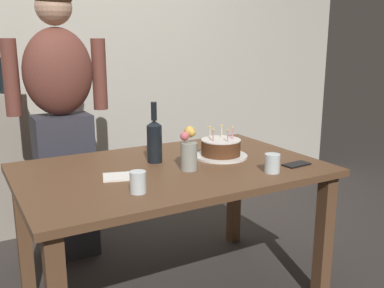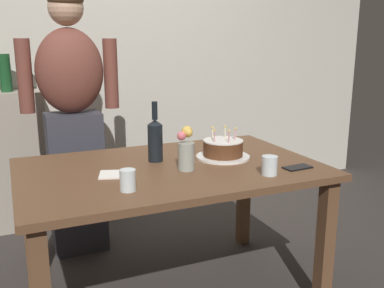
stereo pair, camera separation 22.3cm
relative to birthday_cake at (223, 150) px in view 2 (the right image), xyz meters
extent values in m
cube|color=beige|center=(-0.32, 1.52, 0.51)|extent=(5.20, 0.10, 2.60)
cube|color=brown|center=(-0.32, -0.03, -0.06)|extent=(1.50, 0.96, 0.03)
cube|color=brown|center=(0.36, -0.44, -0.43)|extent=(0.07, 0.07, 0.70)
cube|color=brown|center=(-1.00, 0.38, -0.43)|extent=(0.07, 0.07, 0.70)
cube|color=brown|center=(0.36, 0.38, -0.43)|extent=(0.07, 0.07, 0.70)
cylinder|color=white|center=(0.00, 0.00, -0.04)|extent=(0.29, 0.29, 0.01)
cylinder|color=#512D19|center=(0.00, 0.00, 0.01)|extent=(0.21, 0.21, 0.08)
cylinder|color=silver|center=(0.00, 0.00, 0.05)|extent=(0.22, 0.22, 0.01)
cylinder|color=pink|center=(0.06, -0.02, 0.08)|extent=(0.01, 0.01, 0.06)
sphere|color=#F9C64C|center=(0.06, -0.02, 0.12)|extent=(0.01, 0.01, 0.01)
cylinder|color=beige|center=(0.04, 0.05, 0.08)|extent=(0.01, 0.01, 0.06)
sphere|color=#F9C64C|center=(0.04, 0.05, 0.12)|extent=(0.01, 0.01, 0.01)
cylinder|color=beige|center=(-0.04, 0.05, 0.08)|extent=(0.01, 0.01, 0.06)
sphere|color=#F9C64C|center=(-0.04, 0.05, 0.12)|extent=(0.01, 0.01, 0.01)
cylinder|color=pink|center=(-0.06, -0.02, 0.08)|extent=(0.01, 0.01, 0.06)
sphere|color=#F9C64C|center=(-0.06, -0.02, 0.12)|extent=(0.01, 0.01, 0.01)
cylinder|color=pink|center=(0.00, -0.07, 0.08)|extent=(0.01, 0.01, 0.06)
sphere|color=#F9C64C|center=(0.00, -0.07, 0.12)|extent=(0.01, 0.01, 0.01)
cylinder|color=silver|center=(0.06, -0.36, 0.00)|extent=(0.08, 0.08, 0.09)
cylinder|color=silver|center=(-0.61, -0.31, 0.00)|extent=(0.07, 0.07, 0.09)
cylinder|color=black|center=(-0.36, 0.09, 0.05)|extent=(0.08, 0.08, 0.20)
cone|color=black|center=(-0.36, 0.09, 0.16)|extent=(0.08, 0.08, 0.03)
cylinder|color=black|center=(-0.36, 0.09, 0.22)|extent=(0.03, 0.03, 0.10)
cube|color=black|center=(0.25, -0.32, -0.04)|extent=(0.15, 0.08, 0.01)
cube|color=white|center=(-0.60, -0.08, -0.04)|extent=(0.20, 0.17, 0.01)
cylinder|color=#999E93|center=(-0.27, -0.13, 0.02)|extent=(0.08, 0.08, 0.14)
sphere|color=#DB6670|center=(-0.30, -0.13, 0.13)|extent=(0.04, 0.04, 0.04)
sphere|color=gold|center=(-0.26, -0.14, 0.14)|extent=(0.04, 0.04, 0.04)
sphere|color=gold|center=(-0.26, -0.13, 0.15)|extent=(0.06, 0.06, 0.06)
sphere|color=gold|center=(-0.26, -0.12, 0.13)|extent=(0.04, 0.04, 0.04)
cube|color=#33333D|center=(-0.68, 0.74, -0.33)|extent=(0.34, 0.23, 0.92)
ellipsoid|color=brown|center=(-0.68, 0.74, 0.39)|extent=(0.41, 0.27, 0.52)
sphere|color=tan|center=(-0.68, 0.74, 0.76)|extent=(0.21, 0.21, 0.21)
cylinder|color=brown|center=(-0.42, 0.77, 0.37)|extent=(0.09, 0.09, 0.44)
cylinder|color=brown|center=(-0.94, 0.77, 0.37)|extent=(0.09, 0.09, 0.44)
cylinder|color=#194723|center=(-1.04, 1.30, 0.36)|extent=(0.08, 0.08, 0.26)
cylinder|color=black|center=(-0.92, 1.30, 0.34)|extent=(0.07, 0.07, 0.24)
camera|label=1|loc=(-1.26, -1.92, 0.58)|focal=40.42mm
camera|label=2|loc=(-1.06, -2.02, 0.58)|focal=40.42mm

